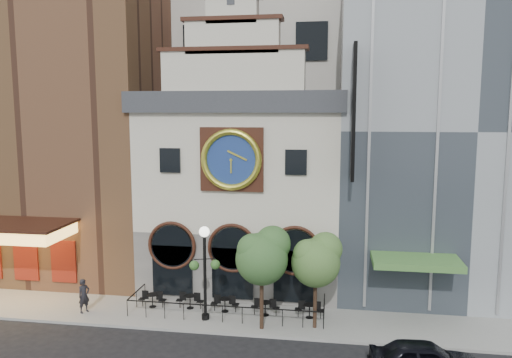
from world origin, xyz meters
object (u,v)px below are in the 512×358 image
object	(u,v)px
bistro_4	(309,310)
bistro_3	(265,307)
bistro_0	(152,299)
tree_left	(263,254)
pedestrian	(84,296)
bistro_1	(190,300)
tree_right	(317,259)
lamppost	(205,262)
bistro_2	(225,304)

from	to	relation	value
bistro_4	bistro_3	bearing A→B (deg)	-179.21
bistro_0	tree_left	distance (m)	7.66
bistro_3	pedestrian	size ratio (longest dim) A/B	0.83
bistro_1	tree_right	distance (m)	7.92
bistro_3	bistro_4	distance (m)	2.41
bistro_1	tree_left	size ratio (longest dim) A/B	0.30
bistro_1	bistro_3	bearing A→B (deg)	-4.16
tree_left	tree_right	size ratio (longest dim) A/B	1.07
bistro_0	bistro_3	xyz separation A→B (m)	(6.51, -0.19, 0.00)
tree_right	lamppost	bearing A→B (deg)	179.01
pedestrian	bistro_0	bearing A→B (deg)	-41.21
lamppost	bistro_0	bearing A→B (deg)	143.99
bistro_3	pedestrian	bearing A→B (deg)	-173.73
bistro_2	bistro_4	size ratio (longest dim) A/B	1.00
bistro_1	bistro_2	world-z (taller)	same
bistro_1	tree_right	size ratio (longest dim) A/B	0.32
bistro_1	bistro_3	xyz separation A→B (m)	(4.34, -0.32, 0.00)
lamppost	tree_right	xyz separation A→B (m)	(5.88, -0.10, 0.50)
bistro_3	lamppost	bearing A→B (deg)	-162.34
bistro_3	tree_left	bearing A→B (deg)	-86.94
bistro_1	tree_left	bearing A→B (deg)	-23.72
bistro_0	bistro_4	world-z (taller)	same
bistro_1	pedestrian	bearing A→B (deg)	-165.96
bistro_2	tree_right	distance (m)	6.12
bistro_3	lamppost	world-z (taller)	lamppost
bistro_0	pedestrian	distance (m)	3.74
bistro_4	tree_right	world-z (taller)	tree_right
bistro_1	bistro_0	bearing A→B (deg)	-176.61
lamppost	bistro_2	bearing A→B (deg)	37.96
bistro_3	tree_right	xyz separation A→B (m)	(2.78, -1.09, 3.19)
bistro_2	pedestrian	size ratio (longest dim) A/B	0.83
lamppost	tree_right	world-z (taller)	lamppost
bistro_0	bistro_2	xyz separation A→B (m)	(4.22, -0.01, 0.00)
bistro_0	bistro_1	world-z (taller)	same
bistro_2	bistro_3	xyz separation A→B (m)	(2.29, -0.17, 0.00)
bistro_1	lamppost	xyz separation A→B (m)	(1.23, -1.30, 2.68)
bistro_0	lamppost	world-z (taller)	lamppost
bistro_1	tree_left	xyz separation A→B (m)	(4.42, -1.94, 3.45)
bistro_3	tree_left	world-z (taller)	tree_left
bistro_0	pedestrian	size ratio (longest dim) A/B	0.83
bistro_3	tree_left	distance (m)	3.81
bistro_4	tree_right	distance (m)	3.40
tree_left	tree_right	bearing A→B (deg)	11.33
bistro_2	bistro_4	distance (m)	4.70
bistro_2	tree_left	bearing A→B (deg)	-37.19
bistro_3	bistro_2	bearing A→B (deg)	175.66
bistro_4	lamppost	xyz separation A→B (m)	(-5.51, -1.02, 2.68)
bistro_0	bistro_2	distance (m)	4.22
bistro_0	bistro_1	size ratio (longest dim) A/B	1.00
bistro_4	bistro_0	bearing A→B (deg)	179.01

